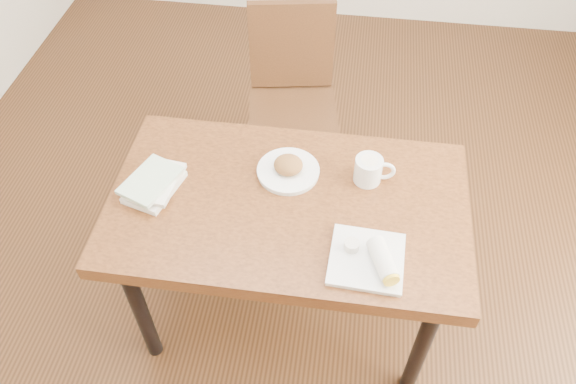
# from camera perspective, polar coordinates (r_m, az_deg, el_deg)

# --- Properties ---
(ground) EXTENTS (4.00, 5.00, 0.01)m
(ground) POSITION_cam_1_polar(r_m,az_deg,el_deg) (2.60, 0.00, -11.78)
(ground) COLOR #472814
(ground) RESTS_ON ground
(table) EXTENTS (1.27, 0.75, 0.75)m
(table) POSITION_cam_1_polar(r_m,az_deg,el_deg) (2.05, 0.00, -2.50)
(table) COLOR brown
(table) RESTS_ON ground
(chair_far) EXTENTS (0.49, 0.49, 0.95)m
(chair_far) POSITION_cam_1_polar(r_m,az_deg,el_deg) (2.76, 0.44, 10.28)
(chair_far) COLOR #462814
(chair_far) RESTS_ON ground
(plate_scone) EXTENTS (0.23, 0.23, 0.07)m
(plate_scone) POSITION_cam_1_polar(r_m,az_deg,el_deg) (2.06, 0.03, 2.37)
(plate_scone) COLOR white
(plate_scone) RESTS_ON table
(coffee_mug) EXTENTS (0.15, 0.10, 0.10)m
(coffee_mug) POSITION_cam_1_polar(r_m,az_deg,el_deg) (2.03, 8.29, 2.27)
(coffee_mug) COLOR white
(coffee_mug) RESTS_ON table
(plate_burrito) EXTENTS (0.25, 0.25, 0.08)m
(plate_burrito) POSITION_cam_1_polar(r_m,az_deg,el_deg) (1.82, 8.47, -6.79)
(plate_burrito) COLOR white
(plate_burrito) RESTS_ON table
(book_stack) EXTENTS (0.21, 0.25, 0.06)m
(book_stack) POSITION_cam_1_polar(r_m,az_deg,el_deg) (2.06, -13.43, 0.85)
(book_stack) COLOR white
(book_stack) RESTS_ON table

